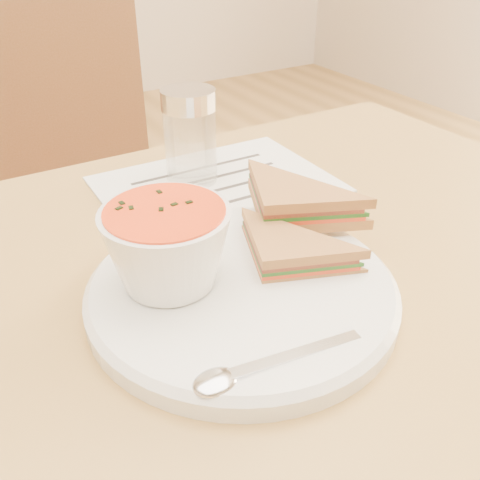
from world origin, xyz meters
TOP-DOWN VIEW (x-y plane):
  - chair_far at (-0.01, 0.63)m, footprint 0.46×0.46m
  - plate at (-0.01, -0.03)m, footprint 0.31×0.31m
  - soup_bowl at (-0.06, 0.00)m, footprint 0.13×0.13m
  - sandwich_half_a at (0.00, -0.04)m, footprint 0.13×0.13m
  - sandwich_half_b at (0.04, 0.01)m, footprint 0.15×0.15m
  - spoon at (-0.04, -0.13)m, footprint 0.18×0.06m
  - paper_menu at (0.09, 0.19)m, footprint 0.29×0.22m
  - condiment_shaker at (0.06, 0.22)m, footprint 0.09×0.09m

SIDE VIEW (x-z plane):
  - chair_far at x=-0.01m, z-range 0.00..0.91m
  - paper_menu at x=0.09m, z-range 0.75..0.75m
  - plate at x=-0.01m, z-range 0.75..0.77m
  - spoon at x=-0.04m, z-range 0.77..0.78m
  - sandwich_half_a at x=0.00m, z-range 0.77..0.80m
  - sandwich_half_b at x=0.04m, z-range 0.78..0.81m
  - soup_bowl at x=-0.06m, z-range 0.77..0.84m
  - condiment_shaker at x=0.06m, z-range 0.75..0.87m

